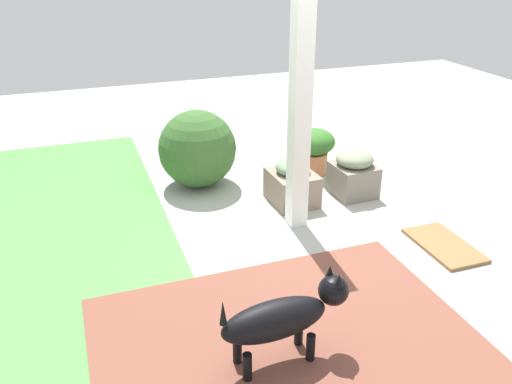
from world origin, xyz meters
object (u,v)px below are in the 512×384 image
at_px(stone_planter_near, 292,183).
at_px(round_shrub, 197,149).
at_px(dog, 284,317).
at_px(terracotta_pot_broad, 314,148).
at_px(doormat, 444,245).
at_px(stone_planter_nearest, 353,173).
at_px(porch_pillar, 300,114).

bearing_deg(stone_planter_near, round_shrub, 46.24).
bearing_deg(dog, terracotta_pot_broad, -28.84).
relative_size(round_shrub, dog, 0.97).
bearing_deg(terracotta_pot_broad, doormat, -168.89).
height_order(round_shrub, dog, round_shrub).
xyz_separation_m(stone_planter_nearest, doormat, (-1.17, -0.22, -0.21)).
relative_size(terracotta_pot_broad, dog, 0.61).
bearing_deg(stone_planter_near, terracotta_pot_broad, -40.30).
relative_size(stone_planter_nearest, round_shrub, 0.59).
height_order(stone_planter_near, round_shrub, round_shrub).
bearing_deg(round_shrub, stone_planter_nearest, -118.58).
xyz_separation_m(stone_planter_nearest, round_shrub, (0.76, 1.39, 0.17)).
xyz_separation_m(stone_planter_nearest, dog, (-1.94, 1.55, 0.10)).
bearing_deg(doormat, dog, 113.50).
bearing_deg(stone_planter_nearest, doormat, -169.23).
height_order(round_shrub, terracotta_pot_broad, round_shrub).
height_order(porch_pillar, doormat, porch_pillar).
distance_m(stone_planter_near, round_shrub, 1.05).
height_order(terracotta_pot_broad, doormat, terracotta_pot_broad).
bearing_deg(porch_pillar, stone_planter_near, -18.10).
height_order(stone_planter_nearest, dog, dog).
bearing_deg(stone_planter_near, dog, 155.28).
height_order(round_shrub, doormat, round_shrub).
bearing_deg(doormat, terracotta_pot_broad, 11.11).
distance_m(stone_planter_nearest, terracotta_pot_broad, 0.66).
height_order(porch_pillar, stone_planter_near, porch_pillar).
height_order(stone_planter_near, dog, dog).
bearing_deg(doormat, porch_pillar, 51.32).
bearing_deg(stone_planter_near, doormat, -144.44).
xyz_separation_m(stone_planter_near, terracotta_pot_broad, (0.60, -0.51, 0.09)).
distance_m(stone_planter_near, dog, 2.18).
relative_size(porch_pillar, doormat, 3.01).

